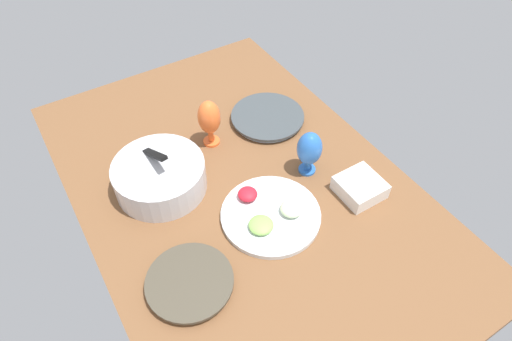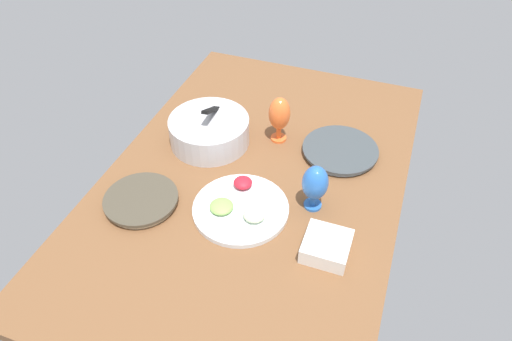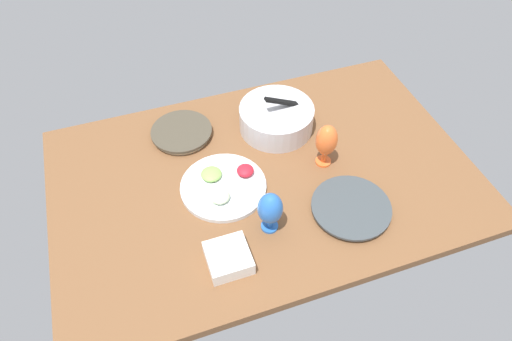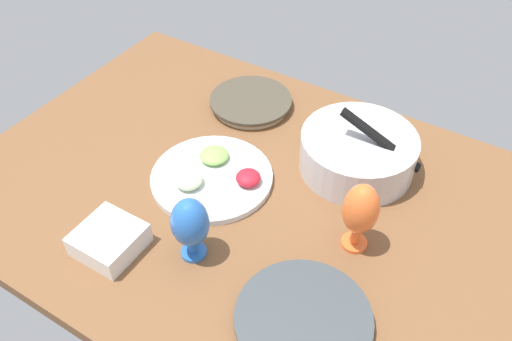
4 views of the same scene
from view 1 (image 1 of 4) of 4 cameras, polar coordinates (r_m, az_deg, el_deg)
The scene contains 8 objects.
ground_plane at distance 154.39cm, azimuth -1.94°, elevation -2.39°, with size 160.00×104.00×4.00cm, color brown.
dinner_plate_left at distance 131.31cm, azimuth -8.48°, elevation -14.05°, with size 25.17×25.17×2.93cm.
dinner_plate_right at distance 176.00cm, azimuth 1.49°, elevation 6.80°, with size 28.71×28.71×2.63cm.
mixing_bowl at distance 151.55cm, azimuth -12.24°, elevation -0.63°, with size 31.94×30.73×18.27cm.
fruit_platter at distance 143.41cm, azimuth 1.83°, elevation -5.60°, with size 32.22×32.22×5.07cm.
hurricane_glass_orange at distance 160.58cm, azimuth -6.01°, elevation 6.63°, with size 8.27×8.27×19.07cm.
hurricane_glass_blue at distance 151.05cm, azimuth 6.86°, elevation 2.68°, with size 8.66×8.66×17.32cm.
square_bowl_white at distance 152.28cm, azimuth 13.19°, elevation -2.03°, with size 13.96×13.96×5.63cm.
Camera 1 is at (-87.43, 48.06, 115.83)cm, focal length 31.21 mm.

